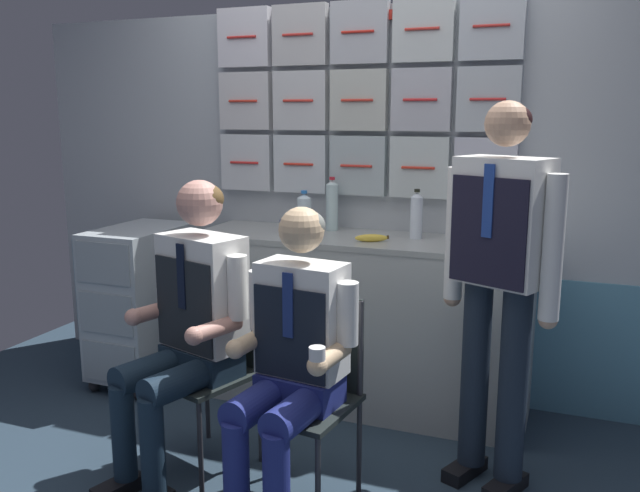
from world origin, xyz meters
The scene contains 14 objects.
galley_bulkhead centered at (0.00, 1.37, 1.12)m, with size 4.20×0.14×2.17m.
galley_counter centered at (0.11, 1.09, 0.47)m, with size 1.83×0.53×0.93m.
service_trolley centered at (-1.21, 0.94, 0.50)m, with size 0.40×0.65×0.93m.
folding_chair_left centered at (-0.31, 0.28, 0.52)m, with size 0.50×0.50×0.84m.
crew_member_left centered at (-0.36, 0.14, 0.72)m, with size 0.54×0.70×1.30m.
folding_chair_center centered at (0.20, 0.16, 0.52)m, with size 0.45×0.45×0.84m.
crew_member_center centered at (0.18, 0.00, 0.67)m, with size 0.48×0.62×1.23m.
crew_member_standing centered at (0.89, 0.51, 0.96)m, with size 0.48×0.36×1.63m.
water_bottle_tall centered at (-0.20, 1.04, 1.05)m, with size 0.07×0.07×0.24m.
sparkling_bottle_green centered at (0.39, 1.16, 1.06)m, with size 0.07×0.07×0.26m.
water_bottle_clear centered at (-0.11, 1.23, 1.08)m, with size 0.07×0.07×0.30m.
paper_cup_blue centered at (-0.35, 1.12, 0.97)m, with size 0.06×0.06×0.06m.
espresso_cup_small centered at (0.86, 0.96, 0.98)m, with size 0.07×0.07×0.09m.
snack_banana centered at (0.20, 0.99, 0.95)m, with size 0.17×0.10×0.04m.
Camera 1 is at (1.16, -2.22, 1.58)m, focal length 37.26 mm.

